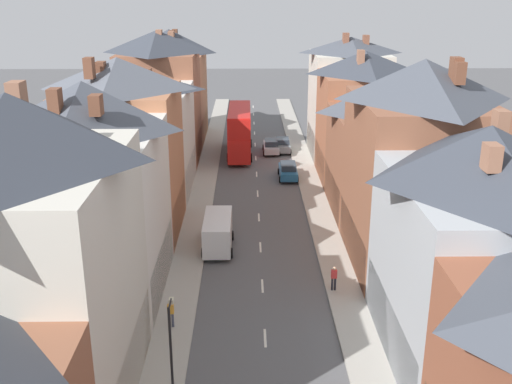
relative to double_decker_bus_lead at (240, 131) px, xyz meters
The scene contains 13 objects.
pavement_left 17.93m from the double_decker_bus_lead, 100.70° to the right, with size 2.20×104.00×0.14m, color #A8A399.
pavement_right 18.93m from the double_decker_bus_lead, 68.36° to the right, with size 2.20×104.00×0.14m, color #A8A399.
centre_line_dashes 19.70m from the double_decker_bus_lead, 84.68° to the right, with size 0.14×97.80×0.01m.
terrace_row_left 26.79m from the double_decker_bus_lead, 108.39° to the right, with size 8.00×79.88×14.50m.
terrace_row_right 32.50m from the double_decker_bus_lead, 68.23° to the right, with size 8.00×71.47×14.20m.
double_decker_bus_lead is the anchor object (origin of this frame).
car_near_blue 4.21m from the double_decker_bus_lead, 12.60° to the left, with size 1.90×4.38×1.59m.
car_near_silver 5.43m from the double_decker_bus_lead, 13.80° to the left, with size 1.90×3.90×1.66m.
car_parked_left_a 10.34m from the double_decker_bus_lead, 61.08° to the right, with size 1.90×4.32×1.65m.
delivery_van 25.66m from the double_decker_bus_lead, 92.89° to the right, with size 2.20×5.20×2.41m.
pedestrian_mid_right 36.59m from the double_decker_bus_lead, 95.37° to the right, with size 0.36×0.22×1.61m.
pedestrian_far_left 32.91m from the double_decker_bus_lead, 79.04° to the right, with size 0.36×0.22×1.61m.
street_lamp 43.52m from the double_decker_bus_lead, 93.22° to the right, with size 0.20×1.12×5.50m.
Camera 1 is at (-0.91, -10.27, 18.24)m, focal length 42.00 mm.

